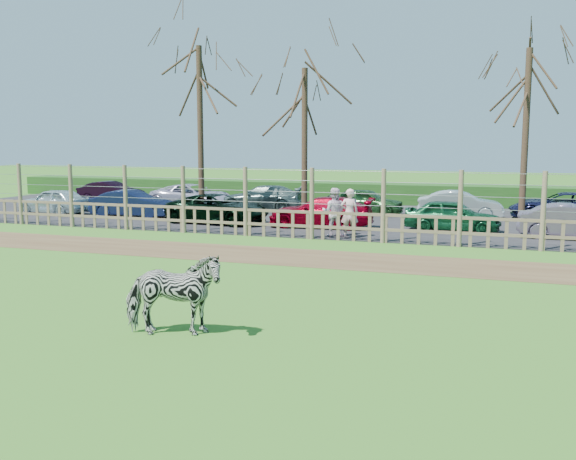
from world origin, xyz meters
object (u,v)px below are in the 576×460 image
(visitor_a, at_px, (349,213))
(tree_left, at_px, (200,90))
(car_12, at_px, (562,206))
(tree_right, at_px, (528,94))
(car_4, at_px, (452,216))
(tree_mid, at_px, (305,107))
(car_3, at_px, (321,212))
(car_7, at_px, (111,193))
(car_2, at_px, (218,209))
(car_1, at_px, (132,204))
(car_10, at_px, (365,201))
(car_8, at_px, (193,196))
(car_11, at_px, (460,205))
(car_5, at_px, (573,222))
(car_9, at_px, (262,198))
(car_0, at_px, (54,201))
(visitor_b, at_px, (334,212))
(zebra, at_px, (173,295))

(visitor_a, bearing_deg, tree_left, -44.41)
(car_12, bearing_deg, tree_right, -32.59)
(car_4, bearing_deg, tree_mid, 72.75)
(visitor_a, bearing_deg, car_4, -157.54)
(tree_left, height_order, car_12, tree_left)
(car_3, relative_size, car_7, 1.14)
(car_12, bearing_deg, car_7, -86.99)
(car_2, bearing_deg, car_1, 88.06)
(car_10, bearing_deg, car_4, -133.62)
(tree_mid, height_order, car_4, tree_mid)
(car_8, bearing_deg, car_11, -85.20)
(car_5, bearing_deg, car_9, 72.34)
(car_3, bearing_deg, car_9, -143.48)
(tree_mid, xyz_separation_m, car_0, (-11.42, -2.31, -4.23))
(car_1, xyz_separation_m, car_7, (-4.42, 4.92, 0.00))
(car_1, bearing_deg, tree_right, -87.62)
(car_5, bearing_deg, tree_mid, 78.95)
(visitor_a, height_order, car_0, visitor_a)
(visitor_a, relative_size, car_5, 0.47)
(visitor_b, bearing_deg, car_7, -36.63)
(car_4, height_order, car_5, same)
(zebra, bearing_deg, car_5, -46.57)
(car_2, distance_m, car_8, 6.31)
(tree_right, relative_size, car_11, 2.02)
(tree_left, xyz_separation_m, car_5, (15.12, -1.72, -4.98))
(tree_right, relative_size, visitor_b, 4.26)
(car_8, xyz_separation_m, car_10, (8.87, 0.02, 0.00))
(car_0, bearing_deg, visitor_b, 84.67)
(visitor_a, height_order, car_1, visitor_a)
(zebra, xyz_separation_m, car_11, (3.58, 19.12, -0.10))
(zebra, xyz_separation_m, car_8, (-9.54, 19.27, -0.10))
(car_0, relative_size, car_1, 0.97)
(car_1, height_order, car_5, same)
(zebra, bearing_deg, visitor_b, -16.74)
(car_12, bearing_deg, car_0, -74.17)
(tree_left, xyz_separation_m, car_11, (10.99, 3.11, -4.98))
(tree_left, bearing_deg, car_7, 152.81)
(zebra, distance_m, car_10, 19.30)
(tree_mid, distance_m, car_0, 12.39)
(car_3, distance_m, car_4, 5.02)
(car_10, bearing_deg, car_5, -118.02)
(car_9, bearing_deg, car_8, -92.98)
(car_2, relative_size, car_7, 1.19)
(tree_left, xyz_separation_m, zebra, (7.41, -16.01, -4.87))
(tree_left, bearing_deg, tree_right, 6.34)
(car_10, bearing_deg, tree_right, -101.97)
(tree_left, xyz_separation_m, car_2, (1.63, -1.81, -4.98))
(tree_right, height_order, car_7, tree_right)
(car_1, relative_size, car_10, 1.03)
(car_5, height_order, car_11, same)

